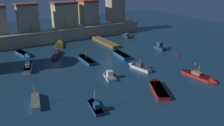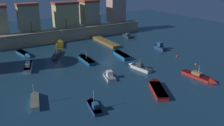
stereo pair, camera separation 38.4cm
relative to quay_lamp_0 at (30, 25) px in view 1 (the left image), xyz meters
name	(u,v)px [view 1 (the left image)]	position (x,y,z in m)	size (l,w,h in m)	color
ground_plane	(107,63)	(10.45, -22.22, -5.51)	(124.67, 124.67, 0.00)	#19384C
quay_wall	(69,34)	(10.45, 0.00, -3.82)	(46.92, 3.18, 3.37)	tan
old_town_backdrop	(61,14)	(9.84, 3.73, 1.44)	(42.24, 5.74, 8.29)	#C8B687
pier_dock	(104,41)	(17.63, -8.00, -5.17)	(2.26, 13.11, 0.70)	brown
quay_lamp_0	(30,25)	(0.00, 0.00, 0.00)	(0.32, 0.32, 3.20)	black
quay_lamp_1	(65,21)	(9.65, 0.00, 0.10)	(0.32, 0.32, 3.37)	black
quay_lamp_2	(100,17)	(20.64, 0.00, 0.14)	(0.32, 0.32, 3.45)	black
moored_boat_0	(59,44)	(6.19, -3.72, -5.26)	(3.88, 6.63, 2.46)	gold
moored_boat_1	(94,105)	(0.05, -36.76, -5.16)	(1.85, 4.97, 3.07)	navy
moored_boat_2	(138,67)	(14.02, -28.41, -5.07)	(2.30, 5.83, 2.40)	silver
moored_boat_3	(159,47)	(26.60, -20.39, -4.92)	(1.55, 4.28, 2.13)	navy
moored_boat_4	(84,59)	(6.97, -18.30, -5.17)	(1.63, 7.35, 2.79)	#195689
moored_boat_5	(109,75)	(7.03, -28.86, -5.14)	(2.44, 4.41, 1.92)	silver
moored_boat_6	(120,54)	(15.16, -19.82, -5.08)	(2.21, 7.04, 1.55)	#195689
moored_boat_7	(126,35)	(26.81, -5.14, -5.12)	(2.56, 6.17, 1.47)	#333338
moored_boat_8	(157,87)	(11.34, -37.07, -5.15)	(4.71, 7.12, 1.70)	red
moored_boat_9	(202,77)	(20.87, -38.25, -5.17)	(2.11, 7.16, 2.78)	red
moored_boat_10	(25,55)	(-3.76, -8.63, -5.18)	(2.96, 6.53, 1.44)	#195689
moored_boat_11	(28,65)	(-4.63, -16.74, -4.98)	(3.08, 7.14, 2.93)	white
moored_boat_12	(56,56)	(2.15, -13.04, -5.19)	(4.26, 6.76, 3.28)	#333338
moored_boat_13	(36,100)	(-6.67, -31.19, -5.11)	(2.26, 5.74, 3.23)	white
mooring_buoy_0	(177,56)	(26.30, -26.97, -5.51)	(0.56, 0.56, 0.56)	red
mooring_buoy_1	(196,64)	(25.96, -32.62, -5.51)	(0.47, 0.47, 0.47)	#EA4C19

